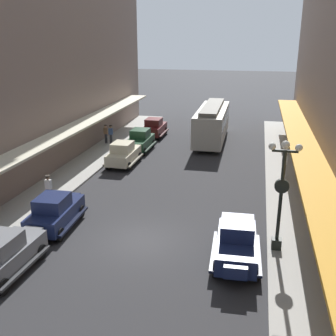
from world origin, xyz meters
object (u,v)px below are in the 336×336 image
(lamp_post_with_clock, at_px, (281,192))
(parked_car_0, at_px, (237,242))
(parked_car_3, at_px, (55,211))
(pedestrian_0, at_px, (106,134))
(fire_hydrant, at_px, (36,208))
(pedestrian_1, at_px, (49,189))
(parked_car_5, at_px, (123,153))
(streetcar, at_px, (212,122))
(pedestrian_3, at_px, (111,134))
(parked_car_4, at_px, (154,127))
(pedestrian_2, at_px, (284,164))
(parked_car_2, at_px, (4,253))
(parked_car_1, at_px, (140,140))

(lamp_post_with_clock, bearing_deg, parked_car_0, -145.08)
(parked_car_3, height_order, pedestrian_0, parked_car_3)
(parked_car_0, height_order, fire_hydrant, parked_car_0)
(pedestrian_1, bearing_deg, parked_car_0, -19.36)
(parked_car_5, height_order, streetcar, streetcar)
(pedestrian_3, bearing_deg, parked_car_5, -60.65)
(parked_car_4, distance_m, lamp_post_with_clock, 23.17)
(streetcar, relative_size, lamp_post_with_clock, 1.87)
(parked_car_4, bearing_deg, pedestrian_2, -39.20)
(parked_car_4, relative_size, parked_car_5, 1.00)
(parked_car_0, distance_m, pedestrian_3, 21.38)
(parked_car_2, distance_m, pedestrian_3, 20.79)
(streetcar, xyz_separation_m, pedestrian_2, (6.14, -8.90, -0.91))
(parked_car_1, relative_size, pedestrian_2, 2.60)
(streetcar, bearing_deg, pedestrian_1, -114.37)
(fire_hydrant, bearing_deg, pedestrian_2, 35.64)
(parked_car_5, relative_size, pedestrian_0, 2.55)
(parked_car_2, bearing_deg, lamp_post_with_clock, 21.24)
(parked_car_2, xyz_separation_m, pedestrian_0, (-3.41, 20.71, 0.07))
(parked_car_3, xyz_separation_m, streetcar, (5.82, 19.47, 0.96))
(parked_car_3, xyz_separation_m, parked_car_5, (0.04, 10.92, 0.00))
(parked_car_3, relative_size, pedestrian_3, 2.59)
(pedestrian_2, height_order, pedestrian_3, pedestrian_3)
(parked_car_2, relative_size, pedestrian_3, 2.57)
(parked_car_5, distance_m, pedestrian_3, 6.10)
(parked_car_1, height_order, pedestrian_1, parked_car_1)
(parked_car_3, relative_size, fire_hydrant, 5.27)
(parked_car_2, height_order, parked_car_5, same)
(parked_car_5, bearing_deg, parked_car_4, 89.74)
(parked_car_3, distance_m, lamp_post_with_clock, 11.31)
(parked_car_2, bearing_deg, fire_hydrant, 106.72)
(parked_car_0, height_order, parked_car_3, same)
(parked_car_4, bearing_deg, parked_car_5, -90.26)
(parked_car_3, bearing_deg, parked_car_0, -7.58)
(parked_car_0, bearing_deg, parked_car_5, 127.43)
(parked_car_0, xyz_separation_m, pedestrian_0, (-12.83, 17.60, 0.07))
(parked_car_0, distance_m, streetcar, 21.04)
(lamp_post_with_clock, bearing_deg, parked_car_1, 126.16)
(fire_hydrant, xyz_separation_m, pedestrian_0, (-1.86, 15.52, 0.45))
(pedestrian_1, bearing_deg, parked_car_2, -76.15)
(parked_car_1, relative_size, lamp_post_with_clock, 0.83)
(parked_car_2, relative_size, parked_car_5, 1.01)
(pedestrian_2, bearing_deg, parked_car_3, -138.49)
(parked_car_1, bearing_deg, parked_car_3, -90.40)
(pedestrian_2, bearing_deg, lamp_post_with_clock, -94.46)
(parked_car_4, distance_m, pedestrian_3, 5.04)
(parked_car_2, distance_m, pedestrian_0, 20.99)
(parked_car_0, xyz_separation_m, streetcar, (-3.53, 20.72, 0.96))
(parked_car_1, xyz_separation_m, parked_car_3, (-0.11, -15.08, 0.00))
(parked_car_5, relative_size, pedestrian_3, 2.55)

